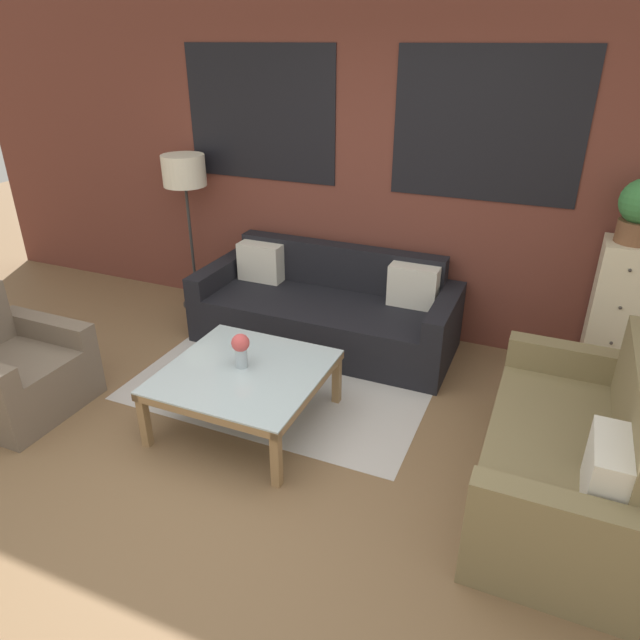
{
  "coord_description": "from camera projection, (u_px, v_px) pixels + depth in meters",
  "views": [
    {
      "loc": [
        1.56,
        -2.12,
        2.37
      ],
      "look_at": [
        0.1,
        1.27,
        0.55
      ],
      "focal_mm": 32.0,
      "sensor_mm": 36.0,
      "label": 1
    }
  ],
  "objects": [
    {
      "name": "rug",
      "position": [
        285.0,
        380.0,
        4.42
      ],
      "size": [
        2.2,
        1.51,
        0.0
      ],
      "color": "#BCB7B2",
      "rests_on": "ground_plane"
    },
    {
      "name": "settee_vintage",
      "position": [
        571.0,
        458.0,
        3.12
      ],
      "size": [
        0.8,
        1.6,
        0.92
      ],
      "color": "olive",
      "rests_on": "ground_plane"
    },
    {
      "name": "coffee_table",
      "position": [
        245.0,
        377.0,
        3.78
      ],
      "size": [
        1.02,
        1.02,
        0.41
      ],
      "color": "silver",
      "rests_on": "ground_plane"
    },
    {
      "name": "couch_dark",
      "position": [
        326.0,
        311.0,
        4.89
      ],
      "size": [
        2.19,
        0.88,
        0.78
      ],
      "color": "black",
      "rests_on": "ground_plane"
    },
    {
      "name": "wall_back_brick",
      "position": [
        365.0,
        168.0,
        4.74
      ],
      "size": [
        8.4,
        0.09,
        2.8
      ],
      "color": "brown",
      "rests_on": "ground_plane"
    },
    {
      "name": "floor_lamp",
      "position": [
        185.0,
        177.0,
        5.13
      ],
      "size": [
        0.39,
        0.39,
        1.46
      ],
      "color": "#2D2D2D",
      "rests_on": "ground_plane"
    },
    {
      "name": "flower_vase",
      "position": [
        241.0,
        348.0,
        3.73
      ],
      "size": [
        0.12,
        0.12,
        0.24
      ],
      "color": "#ADBCC6",
      "rests_on": "coffee_table"
    },
    {
      "name": "ground_plane",
      "position": [
        220.0,
        488.0,
        3.35
      ],
      "size": [
        16.0,
        16.0,
        0.0
      ],
      "primitive_type": "plane",
      "color": "brown"
    },
    {
      "name": "armchair_corner",
      "position": [
        12.0,
        372.0,
        3.99
      ],
      "size": [
        0.8,
        0.8,
        0.84
      ],
      "color": "#6B5B4C",
      "rests_on": "ground_plane"
    },
    {
      "name": "drawer_cabinet",
      "position": [
        615.0,
        315.0,
        4.17
      ],
      "size": [
        0.35,
        0.38,
        1.12
      ],
      "color": "beige",
      "rests_on": "ground_plane"
    }
  ]
}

